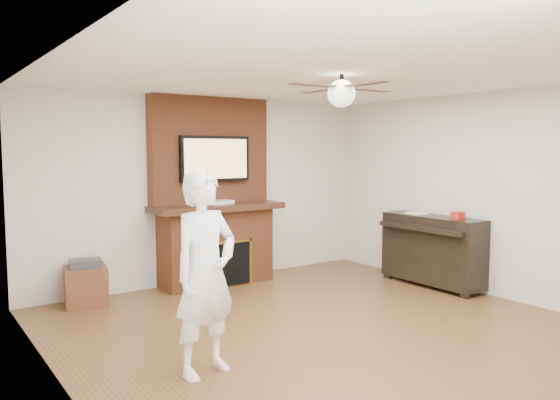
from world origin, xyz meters
TOP-DOWN VIEW (x-y plane):
  - room_shell at (0.00, 0.00)m, footprint 5.36×5.86m
  - fireplace at (0.00, 2.55)m, footprint 1.78×0.64m
  - tv at (0.00, 2.50)m, footprint 1.00×0.08m
  - ceiling_fan at (-0.00, 0.00)m, footprint 1.21×1.21m
  - person at (-1.49, -0.08)m, footprint 0.68×0.53m
  - side_table at (-1.72, 2.48)m, footprint 0.54×0.54m
  - piano at (2.27, 0.75)m, footprint 0.54×1.43m
  - cable_box at (0.04, 2.45)m, footprint 0.37×0.25m
  - candle_orange at (-0.05, 2.33)m, footprint 0.07×0.07m
  - candle_green at (-0.11, 2.38)m, footprint 0.06×0.06m
  - candle_cream at (0.16, 2.36)m, footprint 0.09×0.09m
  - candle_blue at (0.22, 2.35)m, footprint 0.06×0.06m
  - candle_cream_extra at (-0.02, 2.36)m, footprint 0.09×0.09m

SIDE VIEW (x-z plane):
  - candle_green at x=-0.11m, z-range 0.00..0.08m
  - candle_blue at x=0.22m, z-range 0.00..0.09m
  - candle_cream at x=0.16m, z-range 0.00..0.12m
  - candle_cream_extra at x=-0.02m, z-range 0.00..0.12m
  - candle_orange at x=-0.05m, z-range 0.00..0.14m
  - side_table at x=-1.72m, z-range -0.02..0.51m
  - piano at x=2.27m, z-range -0.01..1.01m
  - person at x=-1.49m, z-range 0.00..1.64m
  - fireplace at x=0.00m, z-range -0.25..2.25m
  - cable_box at x=0.04m, z-range 1.08..1.13m
  - room_shell at x=0.00m, z-range -0.18..2.68m
  - tv at x=0.00m, z-range 1.38..1.98m
  - ceiling_fan at x=0.00m, z-range 2.18..2.49m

